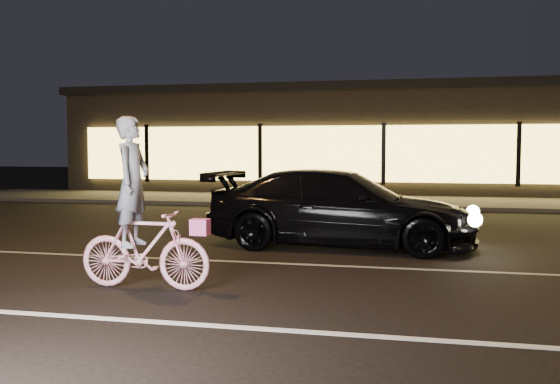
# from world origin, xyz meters

# --- Properties ---
(ground) EXTENTS (90.00, 90.00, 0.00)m
(ground) POSITION_xyz_m (0.00, 0.00, 0.00)
(ground) COLOR black
(ground) RESTS_ON ground
(lane_stripe_near) EXTENTS (60.00, 0.12, 0.01)m
(lane_stripe_near) POSITION_xyz_m (0.00, -1.50, 0.00)
(lane_stripe_near) COLOR silver
(lane_stripe_near) RESTS_ON ground
(lane_stripe_far) EXTENTS (60.00, 0.10, 0.01)m
(lane_stripe_far) POSITION_xyz_m (0.00, 2.00, 0.00)
(lane_stripe_far) COLOR gray
(lane_stripe_far) RESTS_ON ground
(sidewalk) EXTENTS (30.00, 4.00, 0.12)m
(sidewalk) POSITION_xyz_m (0.00, 13.00, 0.06)
(sidewalk) COLOR #383533
(sidewalk) RESTS_ON ground
(storefront) EXTENTS (25.40, 8.42, 4.20)m
(storefront) POSITION_xyz_m (0.00, 18.97, 2.15)
(storefront) COLOR black
(storefront) RESTS_ON ground
(cyclist) EXTENTS (1.77, 0.61, 2.22)m
(cyclist) POSITION_xyz_m (-2.20, -0.10, 0.79)
(cyclist) COLOR #F9417B
(cyclist) RESTS_ON ground
(sedan) EXTENTS (4.98, 2.24, 1.42)m
(sedan) POSITION_xyz_m (-0.13, 3.87, 0.71)
(sedan) COLOR black
(sedan) RESTS_ON ground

